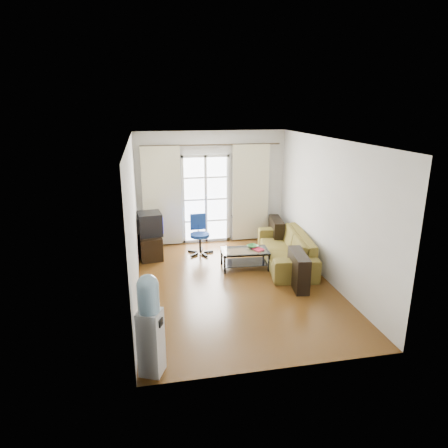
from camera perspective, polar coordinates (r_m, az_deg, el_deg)
The scene contains 20 objects.
floor at distance 7.69m, azimuth 1.50°, elevation -8.54°, with size 5.20×5.20×0.00m, color brown.
ceiling at distance 6.98m, azimuth 1.67°, elevation 11.93°, with size 5.20×5.20×0.00m, color white.
wall_back at distance 9.70m, azimuth -1.82°, elevation 5.23°, with size 3.60×0.02×2.70m, color silver.
wall_front at distance 4.86m, azimuth 8.41°, elevation -6.89°, with size 3.60×0.02×2.70m, color silver.
wall_left at distance 7.06m, azimuth -12.82°, elevation 0.40°, with size 0.02×5.20×2.70m, color silver.
wall_right at distance 7.81m, azimuth 14.59°, elevation 1.85°, with size 0.02×5.20×2.70m, color silver.
french_door at distance 9.69m, azimuth -2.62°, elevation 3.54°, with size 1.16×0.06×2.15m.
curtain_rod at distance 9.45m, azimuth -1.77°, elevation 11.24°, with size 0.04×0.04×3.30m, color #4C3F2D.
curtain_left at distance 9.50m, azimuth -8.86°, elevation 3.86°, with size 0.90×0.07×2.35m, color beige.
curtain_right at distance 9.82m, azimuth 3.80°, elevation 4.44°, with size 0.90×0.07×2.35m, color beige.
radiator at distance 10.02m, azimuth 2.85°, elevation -0.43°, with size 0.64×0.12×0.64m, color gray.
sofa at distance 8.64m, azimuth 8.82°, elevation -3.44°, with size 1.20×2.37×0.66m, color brown.
coffee_table at distance 8.32m, azimuth 2.99°, elevation -4.64°, with size 1.00×0.61×0.39m.
bowl at distance 8.41m, azimuth 4.11°, elevation -3.21°, with size 0.30×0.30×0.06m, color #358831.
book at distance 8.25m, azimuth 4.35°, elevation -3.74°, with size 0.27×0.30×0.02m, color maroon.
remote at distance 8.35m, azimuth 4.29°, elevation -3.48°, with size 0.18×0.05×0.02m, color black.
tv_stand at distance 9.01m, azimuth -10.51°, elevation -3.20°, with size 0.47×0.70×0.51m, color black.
crt_tv at distance 8.92m, azimuth -10.70°, elevation 0.02°, with size 0.60×0.59×0.50m.
task_chair at distance 9.12m, azimuth -3.48°, elevation -2.62°, with size 0.65×0.65×0.90m.
water_cooler at distance 5.13m, azimuth -10.55°, elevation -13.75°, with size 0.36×0.36×1.35m.
Camera 1 is at (-1.55, -6.78, 3.28)m, focal length 32.00 mm.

